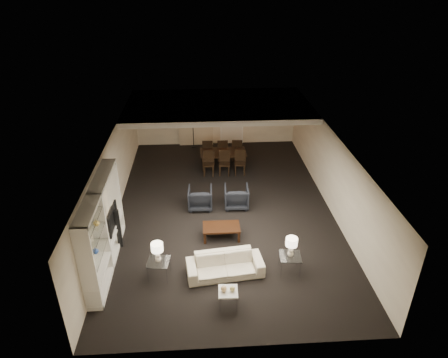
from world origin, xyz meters
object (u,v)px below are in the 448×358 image
object	(u,v)px
armchair_right	(236,197)
chair_fl	(208,150)
table_lamp_right	(291,247)
armchair_left	(200,198)
dining_table	(223,160)
side_table_right	(289,263)
coffee_table	(221,232)
side_table_left	(159,269)
chair_nl	(209,164)
table_lamp_left	(158,253)
vase_blue	(95,251)
chair_nm	(224,163)
chair_fm	(222,149)
marble_table	(228,298)
chair_fr	(237,149)
floor_speaker	(118,228)
chair_nr	(240,163)
sofa	(225,265)
vase_amber	(96,223)
television	(109,219)
floor_lamp	(193,130)

from	to	relation	value
armchair_right	chair_fl	world-z (taller)	chair_fl
table_lamp_right	chair_fl	xyz separation A→B (m)	(-1.95, 6.94, -0.32)
armchair_left	dining_table	distance (m)	3.14
side_table_right	table_lamp_right	bearing A→B (deg)	0.00
coffee_table	side_table_left	xyz separation A→B (m)	(-1.70, -1.60, 0.06)
dining_table	chair_nl	size ratio (longest dim) A/B	1.92
table_lamp_left	vase_blue	world-z (taller)	vase_blue
chair_nm	armchair_left	bearing A→B (deg)	-106.71
dining_table	armchair_right	bearing A→B (deg)	-86.50
table_lamp_right	chair_fm	world-z (taller)	table_lamp_right
marble_table	chair_fr	world-z (taller)	chair_fr
chair_fl	coffee_table	bearing A→B (deg)	96.21
floor_speaker	chair_nl	size ratio (longest dim) A/B	1.27
chair_nl	chair_fl	bearing A→B (deg)	95.02
chair_nr	armchair_right	bearing A→B (deg)	-94.04
side_table_right	table_lamp_left	size ratio (longest dim) A/B	0.97
chair_fl	chair_fr	size ratio (longest dim) A/B	1.00
sofa	dining_table	distance (m)	6.30
armchair_left	side_table_left	distance (m)	3.48
vase_amber	floor_speaker	world-z (taller)	vase_amber
television	chair_nl	bearing A→B (deg)	-32.79
chair_fr	coffee_table	bearing A→B (deg)	82.92
side_table_right	chair_nl	bearing A→B (deg)	109.05
table_lamp_left	chair_nr	size ratio (longest dim) A/B	0.60
armchair_right	side_table_left	distance (m)	4.02
armchair_right	chair_nm	distance (m)	2.35
table_lamp_right	floor_lamp	xyz separation A→B (m)	(-2.54, 8.38, -0.01)
coffee_table	marble_table	distance (m)	2.70
table_lamp_right	chair_fl	distance (m)	7.21
table_lamp_left	vase_amber	distance (m)	1.67
side_table_left	side_table_right	xyz separation A→B (m)	(3.40, 0.00, 0.00)
table_lamp_right	floor_speaker	size ratio (longest dim) A/B	0.47
marble_table	chair_fm	distance (m)	8.05
armchair_right	chair_nm	bearing A→B (deg)	-81.70
armchair_left	side_table_right	distance (m)	4.02
side_table_left	chair_nr	distance (m)	6.24
armchair_right	dining_table	bearing A→B (deg)	-83.01
vase_amber	chair_nr	size ratio (longest dim) A/B	0.17
television	chair_fr	distance (m)	7.04
vase_blue	chair_fm	world-z (taller)	vase_blue
coffee_table	floor_lamp	world-z (taller)	floor_lamp
armchair_right	chair_fl	bearing A→B (deg)	-74.63
armchair_right	chair_fl	distance (m)	3.74
table_lamp_left	chair_fm	world-z (taller)	table_lamp_left
floor_speaker	chair_fm	bearing A→B (deg)	54.48
coffee_table	side_table_left	world-z (taller)	side_table_left
chair_nr	floor_lamp	bearing A→B (deg)	127.75
armchair_left	armchair_right	distance (m)	1.20
coffee_table	chair_nm	distance (m)	4.06
vase_blue	side_table_right	bearing A→B (deg)	3.24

